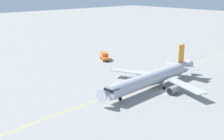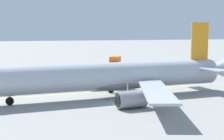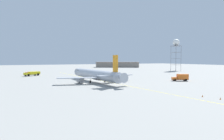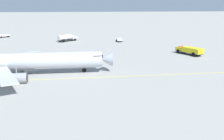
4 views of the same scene
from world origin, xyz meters
The scene contains 7 objects.
ground_plane centered at (0.00, 0.00, 0.00)m, with size 600.00×600.00×0.00m, color gray.
airliner_main centered at (5.33, 1.20, 3.08)m, with size 34.59×42.96×11.35m.
pushback_tug_truck centered at (-62.27, -23.21, 0.81)m, with size 4.97×5.52×1.30m.
fuel_tanker_truck centered at (-47.48, 7.38, 1.57)m, with size 7.76×8.30×2.87m.
fire_tender_truck centered at (-15.09, 49.74, 1.53)m, with size 9.69×7.28×2.50m.
pushback_tug_truck_extra centered at (-45.04, 29.77, 0.80)m, with size 4.73×2.34×1.30m.
taxiway_centreline centered at (10.18, 3.62, 0.00)m, with size 8.29×138.85×0.01m.
Camera 4 is at (72.75, 17.09, 18.28)m, focal length 44.85 mm.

